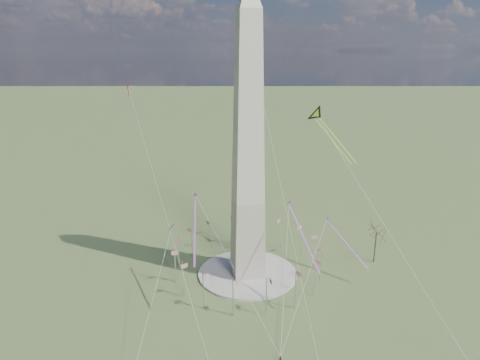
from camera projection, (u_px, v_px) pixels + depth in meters
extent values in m
plane|color=#4D6633|center=(247.00, 274.00, 156.66)|extent=(2000.00, 2000.00, 0.00)
cylinder|color=beige|center=(247.00, 273.00, 156.54)|extent=(36.00, 36.00, 0.80)
cylinder|color=silver|center=(315.00, 252.00, 159.84)|extent=(0.36, 0.36, 13.00)
cube|color=#B22D17|center=(315.00, 237.00, 159.52)|extent=(2.40, 0.08, 1.50)
cylinder|color=silver|center=(301.00, 241.00, 168.78)|extent=(0.36, 0.36, 13.00)
cube|color=#B22D17|center=(300.00, 228.00, 168.28)|extent=(2.25, 0.99, 1.50)
cylinder|color=silver|center=(281.00, 234.00, 175.59)|extent=(0.36, 0.36, 13.00)
cube|color=#B22D17|center=(279.00, 221.00, 174.74)|extent=(1.75, 1.75, 1.50)
cylinder|color=silver|center=(258.00, 230.00, 179.23)|extent=(0.36, 0.36, 13.00)
cube|color=#B22D17|center=(255.00, 218.00, 177.93)|extent=(0.99, 2.25, 1.50)
cylinder|color=silver|center=(234.00, 230.00, 179.15)|extent=(0.36, 0.36, 13.00)
cube|color=#B22D17|center=(231.00, 218.00, 177.36)|extent=(0.08, 2.40, 1.50)
cylinder|color=silver|center=(211.00, 234.00, 175.36)|extent=(0.36, 0.36, 13.00)
cube|color=#B22D17|center=(208.00, 223.00, 173.13)|extent=(0.99, 2.25, 1.50)
cylinder|color=silver|center=(192.00, 241.00, 168.43)|extent=(0.36, 0.36, 13.00)
cube|color=#B22D17|center=(189.00, 230.00, 165.86)|extent=(1.75, 1.75, 1.50)
cylinder|color=silver|center=(179.00, 252.00, 159.43)|extent=(0.36, 0.36, 13.00)
cube|color=#B22D17|center=(177.00, 241.00, 156.68)|extent=(2.25, 0.99, 1.50)
cylinder|color=silver|center=(175.00, 265.00, 149.72)|extent=(0.36, 0.36, 13.00)
cube|color=#B22D17|center=(175.00, 253.00, 146.97)|extent=(2.40, 0.08, 1.50)
cylinder|color=silver|center=(183.00, 279.00, 140.78)|extent=(0.36, 0.36, 13.00)
cube|color=#B22D17|center=(184.00, 266.00, 138.22)|extent=(2.25, 0.99, 1.50)
cylinder|color=silver|center=(203.00, 290.00, 133.97)|extent=(0.36, 0.36, 13.00)
cube|color=#B22D17|center=(206.00, 276.00, 131.75)|extent=(1.75, 1.75, 1.50)
cylinder|color=silver|center=(233.00, 297.00, 130.33)|extent=(0.36, 0.36, 13.00)
cube|color=#B22D17|center=(237.00, 282.00, 128.56)|extent=(0.99, 2.25, 1.50)
cylinder|color=silver|center=(266.00, 297.00, 130.41)|extent=(0.36, 0.36, 13.00)
cube|color=#B22D17|center=(271.00, 281.00, 129.13)|extent=(0.08, 2.40, 1.50)
cylinder|color=silver|center=(295.00, 290.00, 134.20)|extent=(0.36, 0.36, 13.00)
cube|color=#B22D17|center=(299.00, 274.00, 133.37)|extent=(0.99, 2.25, 1.50)
cylinder|color=silver|center=(314.00, 278.00, 141.12)|extent=(0.36, 0.36, 13.00)
cube|color=#B22D17|center=(316.00, 262.00, 140.63)|extent=(1.75, 1.75, 1.50)
cylinder|color=silver|center=(320.00, 265.00, 150.13)|extent=(0.36, 0.36, 13.00)
cube|color=#B22D17|center=(321.00, 249.00, 149.82)|extent=(2.25, 0.99, 1.50)
cylinder|color=#413027|center=(375.00, 247.00, 164.04)|extent=(0.49, 0.49, 12.43)
imported|color=gray|center=(280.00, 359.00, 112.18)|extent=(1.11, 0.60, 1.79)
cube|color=#E2BD0B|center=(338.00, 140.00, 151.78)|extent=(7.43, 17.67, 13.22)
cube|color=#E2BD0B|center=(333.00, 141.00, 150.50)|extent=(7.43, 17.67, 13.22)
cube|color=navy|center=(172.00, 227.00, 144.56)|extent=(2.08, 2.91, 2.19)
cube|color=#EE5225|center=(172.00, 236.00, 145.61)|extent=(2.26, 2.02, 7.55)
cube|color=#EE5225|center=(304.00, 238.00, 134.17)|extent=(3.30, 21.66, 13.63)
cube|color=#EE5225|center=(195.00, 231.00, 132.81)|extent=(3.55, 21.61, 13.61)
cube|color=#EE5225|center=(347.00, 245.00, 152.54)|extent=(9.00, 16.96, 11.72)
cube|color=red|center=(128.00, 87.00, 168.93)|extent=(1.47, 1.81, 1.74)
cube|color=red|center=(128.00, 91.00, 169.47)|extent=(0.49, 1.51, 3.98)
cube|color=white|center=(261.00, 92.00, 183.52)|extent=(1.23, 1.80, 1.63)
cube|color=white|center=(261.00, 96.00, 184.03)|extent=(0.59, 1.42, 3.74)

